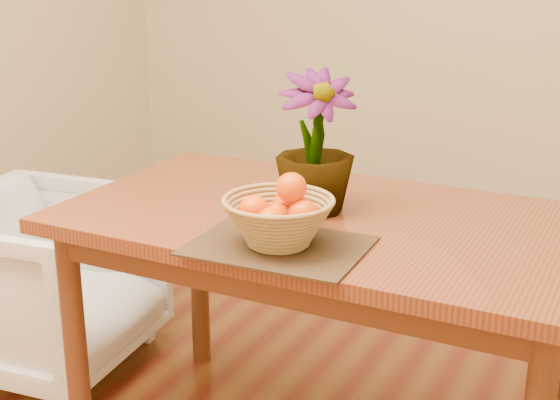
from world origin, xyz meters
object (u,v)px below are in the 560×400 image
at_px(armchair, 43,273).
at_px(table, 326,245).
at_px(potted_plant, 315,143).
at_px(wicker_basket, 278,224).

bearing_deg(armchair, table, -99.46).
distance_m(table, potted_plant, 0.28).
xyz_separation_m(potted_plant, armchair, (-1.06, 0.05, -0.59)).
distance_m(table, armchair, 1.15).
bearing_deg(potted_plant, table, -52.34).
bearing_deg(table, armchair, 176.74).
relative_size(table, armchair, 2.04).
relative_size(wicker_basket, potted_plant, 0.71).
height_order(table, potted_plant, potted_plant).
height_order(table, armchair, table).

